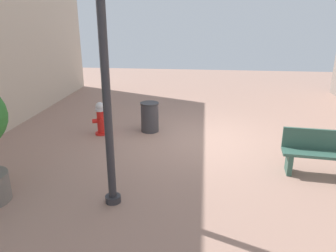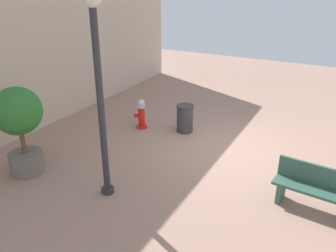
{
  "view_description": "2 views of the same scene",
  "coord_description": "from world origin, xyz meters",
  "px_view_note": "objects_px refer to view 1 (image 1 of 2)",
  "views": [
    {
      "loc": [
        -0.06,
        8.14,
        3.2
      ],
      "look_at": [
        0.75,
        0.87,
        0.67
      ],
      "focal_mm": 34.7,
      "sensor_mm": 36.0,
      "label": 1
    },
    {
      "loc": [
        -2.74,
        8.17,
        4.38
      ],
      "look_at": [
        1.13,
        1.05,
        0.86
      ],
      "focal_mm": 36.73,
      "sensor_mm": 36.0,
      "label": 2
    }
  ],
  "objects_px": {
    "bench_near": "(324,152)",
    "fire_hydrant": "(100,118)",
    "trash_bin": "(150,117)",
    "street_lamp": "(104,55)"
  },
  "relations": [
    {
      "from": "fire_hydrant",
      "to": "trash_bin",
      "type": "bearing_deg",
      "value": -163.27
    },
    {
      "from": "bench_near",
      "to": "fire_hydrant",
      "type": "bearing_deg",
      "value": -18.9
    },
    {
      "from": "bench_near",
      "to": "street_lamp",
      "type": "xyz_separation_m",
      "value": [
        4.07,
        1.54,
        2.11
      ]
    },
    {
      "from": "street_lamp",
      "to": "trash_bin",
      "type": "height_order",
      "value": "street_lamp"
    },
    {
      "from": "street_lamp",
      "to": "trash_bin",
      "type": "xyz_separation_m",
      "value": [
        -0.05,
        -3.76,
        -2.18
      ]
    },
    {
      "from": "fire_hydrant",
      "to": "trash_bin",
      "type": "xyz_separation_m",
      "value": [
        -1.32,
        -0.4,
        -0.04
      ]
    },
    {
      "from": "street_lamp",
      "to": "bench_near",
      "type": "bearing_deg",
      "value": -159.31
    },
    {
      "from": "bench_near",
      "to": "trash_bin",
      "type": "bearing_deg",
      "value": -28.97
    },
    {
      "from": "fire_hydrant",
      "to": "bench_near",
      "type": "xyz_separation_m",
      "value": [
        -5.34,
        1.83,
        0.03
      ]
    },
    {
      "from": "fire_hydrant",
      "to": "bench_near",
      "type": "bearing_deg",
      "value": 161.1
    }
  ]
}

